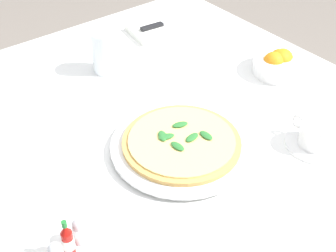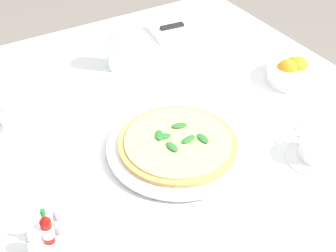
{
  "view_description": "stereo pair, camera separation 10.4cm",
  "coord_description": "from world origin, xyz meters",
  "px_view_note": "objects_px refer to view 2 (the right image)",
  "views": [
    {
      "loc": [
        -0.51,
        -0.7,
        1.43
      ],
      "look_at": [
        -0.01,
        -0.07,
        0.77
      ],
      "focal_mm": 48.91,
      "sensor_mm": 36.0,
      "label": 1
    },
    {
      "loc": [
        -0.43,
        -0.76,
        1.43
      ],
      "look_at": [
        -0.01,
        -0.07,
        0.77
      ],
      "focal_mm": 48.91,
      "sensor_mm": 36.0,
      "label": 2
    }
  ],
  "objects_px": {
    "dinner_knife": "(187,23)",
    "citrus_bowl": "(295,71)",
    "coffee_cup_far_right": "(317,148)",
    "coffee_cup_far_left": "(12,110)",
    "pizza_plate": "(178,147)",
    "salt_shaker": "(61,222)",
    "pizza": "(178,142)",
    "hot_sauce_bottle": "(47,229)",
    "pepper_shaker": "(34,243)",
    "napkin_folded": "(186,28)",
    "water_glass_near_left": "(119,51)"
  },
  "relations": [
    {
      "from": "dinner_knife",
      "to": "citrus_bowl",
      "type": "bearing_deg",
      "value": -70.59
    },
    {
      "from": "coffee_cup_far_right",
      "to": "coffee_cup_far_left",
      "type": "bearing_deg",
      "value": 138.45
    },
    {
      "from": "pizza_plate",
      "to": "dinner_knife",
      "type": "height_order",
      "value": "dinner_knife"
    },
    {
      "from": "salt_shaker",
      "to": "pizza",
      "type": "bearing_deg",
      "value": 14.76
    },
    {
      "from": "coffee_cup_far_left",
      "to": "salt_shaker",
      "type": "xyz_separation_m",
      "value": [
        -0.02,
        -0.37,
        -0.0
      ]
    },
    {
      "from": "pizza_plate",
      "to": "coffee_cup_far_left",
      "type": "height_order",
      "value": "coffee_cup_far_left"
    },
    {
      "from": "citrus_bowl",
      "to": "hot_sauce_bottle",
      "type": "xyz_separation_m",
      "value": [
        -0.74,
        -0.17,
        0.01
      ]
    },
    {
      "from": "pepper_shaker",
      "to": "coffee_cup_far_left",
      "type": "bearing_deg",
      "value": 79.32
    },
    {
      "from": "hot_sauce_bottle",
      "to": "pizza",
      "type": "bearing_deg",
      "value": 15.19
    },
    {
      "from": "citrus_bowl",
      "to": "pizza_plate",
      "type": "bearing_deg",
      "value": -168.39
    },
    {
      "from": "coffee_cup_far_left",
      "to": "napkin_folded",
      "type": "xyz_separation_m",
      "value": [
        0.6,
        0.18,
        -0.02
      ]
    },
    {
      "from": "coffee_cup_far_right",
      "to": "pepper_shaker",
      "type": "xyz_separation_m",
      "value": [
        -0.59,
        0.07,
        -0.0
      ]
    },
    {
      "from": "napkin_folded",
      "to": "dinner_knife",
      "type": "distance_m",
      "value": 0.01
    },
    {
      "from": "dinner_knife",
      "to": "citrus_bowl",
      "type": "relative_size",
      "value": 1.31
    },
    {
      "from": "pizza",
      "to": "coffee_cup_far_right",
      "type": "distance_m",
      "value": 0.3
    },
    {
      "from": "water_glass_near_left",
      "to": "coffee_cup_far_right",
      "type": "bearing_deg",
      "value": -70.36
    },
    {
      "from": "coffee_cup_far_left",
      "to": "pepper_shaker",
      "type": "distance_m",
      "value": 0.4
    },
    {
      "from": "napkin_folded",
      "to": "salt_shaker",
      "type": "distance_m",
      "value": 0.82
    },
    {
      "from": "pizza_plate",
      "to": "salt_shaker",
      "type": "height_order",
      "value": "salt_shaker"
    },
    {
      "from": "pizza",
      "to": "coffee_cup_far_left",
      "type": "xyz_separation_m",
      "value": [
        -0.28,
        0.29,
        0.0
      ]
    },
    {
      "from": "coffee_cup_far_right",
      "to": "water_glass_near_left",
      "type": "height_order",
      "value": "water_glass_near_left"
    },
    {
      "from": "coffee_cup_far_right",
      "to": "hot_sauce_bottle",
      "type": "xyz_separation_m",
      "value": [
        -0.57,
        0.08,
        0.01
      ]
    },
    {
      "from": "napkin_folded",
      "to": "water_glass_near_left",
      "type": "bearing_deg",
      "value": -153.6
    },
    {
      "from": "pizza_plate",
      "to": "hot_sauce_bottle",
      "type": "height_order",
      "value": "hot_sauce_bottle"
    },
    {
      "from": "pepper_shaker",
      "to": "pizza",
      "type": "bearing_deg",
      "value": 15.56
    },
    {
      "from": "napkin_folded",
      "to": "hot_sauce_bottle",
      "type": "xyz_separation_m",
      "value": [
        -0.64,
        -0.56,
        0.02
      ]
    },
    {
      "from": "citrus_bowl",
      "to": "coffee_cup_far_right",
      "type": "bearing_deg",
      "value": -123.95
    },
    {
      "from": "coffee_cup_far_left",
      "to": "water_glass_near_left",
      "type": "height_order",
      "value": "water_glass_near_left"
    },
    {
      "from": "pizza",
      "to": "coffee_cup_far_right",
      "type": "bearing_deg",
      "value": -34.81
    },
    {
      "from": "coffee_cup_far_left",
      "to": "water_glass_near_left",
      "type": "relative_size",
      "value": 1.12
    },
    {
      "from": "coffee_cup_far_right",
      "to": "dinner_knife",
      "type": "distance_m",
      "value": 0.64
    },
    {
      "from": "coffee_cup_far_right",
      "to": "pizza",
      "type": "bearing_deg",
      "value": 145.19
    },
    {
      "from": "coffee_cup_far_left",
      "to": "coffee_cup_far_right",
      "type": "bearing_deg",
      "value": -41.55
    },
    {
      "from": "salt_shaker",
      "to": "pepper_shaker",
      "type": "distance_m",
      "value": 0.06
    },
    {
      "from": "coffee_cup_far_left",
      "to": "water_glass_near_left",
      "type": "bearing_deg",
      "value": 15.42
    },
    {
      "from": "napkin_folded",
      "to": "pepper_shaker",
      "type": "bearing_deg",
      "value": -131.53
    },
    {
      "from": "coffee_cup_far_right",
      "to": "coffee_cup_far_left",
      "type": "xyz_separation_m",
      "value": [
        -0.52,
        0.46,
        0.0
      ]
    },
    {
      "from": "pizza",
      "to": "salt_shaker",
      "type": "bearing_deg",
      "value": -165.24
    },
    {
      "from": "pizza",
      "to": "citrus_bowl",
      "type": "xyz_separation_m",
      "value": [
        0.41,
        0.08,
        0.0
      ]
    },
    {
      "from": "water_glass_near_left",
      "to": "salt_shaker",
      "type": "relative_size",
      "value": 2.07
    },
    {
      "from": "coffee_cup_far_left",
      "to": "pepper_shaker",
      "type": "relative_size",
      "value": 2.31
    },
    {
      "from": "coffee_cup_far_right",
      "to": "napkin_folded",
      "type": "bearing_deg",
      "value": 83.26
    },
    {
      "from": "citrus_bowl",
      "to": "salt_shaker",
      "type": "distance_m",
      "value": 0.73
    },
    {
      "from": "coffee_cup_far_right",
      "to": "salt_shaker",
      "type": "bearing_deg",
      "value": 170.34
    },
    {
      "from": "pepper_shaker",
      "to": "water_glass_near_left",
      "type": "bearing_deg",
      "value": 50.32
    },
    {
      "from": "water_glass_near_left",
      "to": "pepper_shaker",
      "type": "bearing_deg",
      "value": -129.68
    },
    {
      "from": "coffee_cup_far_right",
      "to": "salt_shaker",
      "type": "relative_size",
      "value": 2.36
    },
    {
      "from": "pizza",
      "to": "coffee_cup_far_left",
      "type": "height_order",
      "value": "coffee_cup_far_left"
    },
    {
      "from": "water_glass_near_left",
      "to": "hot_sauce_bottle",
      "type": "xyz_separation_m",
      "value": [
        -0.37,
        -0.47,
        -0.02
      ]
    },
    {
      "from": "citrus_bowl",
      "to": "salt_shaker",
      "type": "height_order",
      "value": "citrus_bowl"
    }
  ]
}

